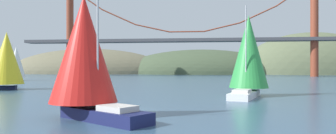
{
  "coord_description": "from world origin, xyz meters",
  "views": [
    {
      "loc": [
        6.53,
        -24.96,
        3.64
      ],
      "look_at": [
        0.0,
        31.64,
        3.6
      ],
      "focal_mm": 32.99,
      "sensor_mm": 36.0,
      "label": 1
    }
  ],
  "objects_px": {
    "sailboat_yellow_sail": "(6,59)",
    "sailboat_green_sail": "(248,54)",
    "sailboat_white_mainsail": "(16,63)",
    "sailboat_red_spinnaker": "(85,53)"
  },
  "relations": [
    {
      "from": "sailboat_yellow_sail",
      "to": "sailboat_green_sail",
      "type": "xyz_separation_m",
      "value": [
        36.68,
        -6.48,
        0.37
      ]
    },
    {
      "from": "sailboat_yellow_sail",
      "to": "sailboat_white_mainsail",
      "type": "height_order",
      "value": "sailboat_yellow_sail"
    },
    {
      "from": "sailboat_green_sail",
      "to": "sailboat_white_mainsail",
      "type": "bearing_deg",
      "value": 146.0
    },
    {
      "from": "sailboat_yellow_sail",
      "to": "sailboat_red_spinnaker",
      "type": "bearing_deg",
      "value": -46.93
    },
    {
      "from": "sailboat_yellow_sail",
      "to": "sailboat_red_spinnaker",
      "type": "relative_size",
      "value": 1.06
    },
    {
      "from": "sailboat_red_spinnaker",
      "to": "sailboat_green_sail",
      "type": "bearing_deg",
      "value": 51.99
    },
    {
      "from": "sailboat_white_mainsail",
      "to": "sailboat_red_spinnaker",
      "type": "xyz_separation_m",
      "value": [
        40.66,
        -54.67,
        -0.09
      ]
    },
    {
      "from": "sailboat_yellow_sail",
      "to": "sailboat_white_mainsail",
      "type": "bearing_deg",
      "value": 120.56
    },
    {
      "from": "sailboat_white_mainsail",
      "to": "sailboat_red_spinnaker",
      "type": "bearing_deg",
      "value": -53.36
    },
    {
      "from": "sailboat_green_sail",
      "to": "sailboat_yellow_sail",
      "type": "bearing_deg",
      "value": 169.97
    }
  ]
}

